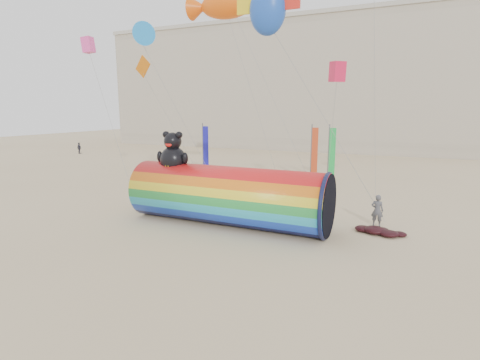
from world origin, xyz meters
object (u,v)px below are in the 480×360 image
at_px(hotel_building, 281,87).
at_px(fabric_bundle, 379,231).
at_px(windsock_assembly, 227,194).
at_px(kite_handler, 377,210).

bearing_deg(hotel_building, fabric_bundle, -65.15).
bearing_deg(windsock_assembly, fabric_bundle, 12.01).
bearing_deg(windsock_assembly, hotel_building, 105.02).
xyz_separation_m(hotel_building, kite_handler, (20.05, -42.41, -9.41)).
relative_size(hotel_building, kite_handler, 33.39).
height_order(hotel_building, windsock_assembly, hotel_building).
bearing_deg(kite_handler, fabric_bundle, 102.41).
height_order(kite_handler, fabric_bundle, kite_handler).
distance_m(kite_handler, fabric_bundle, 1.63).
distance_m(hotel_building, windsock_assembly, 47.95).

